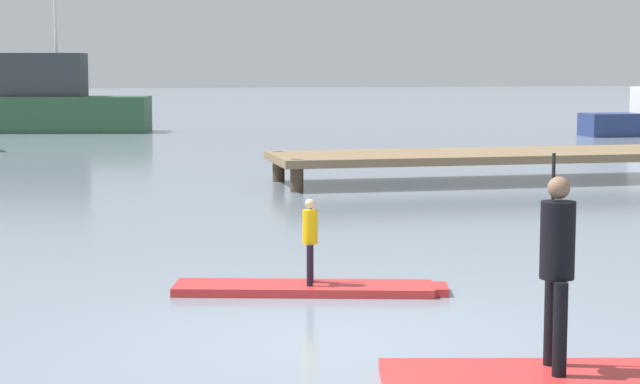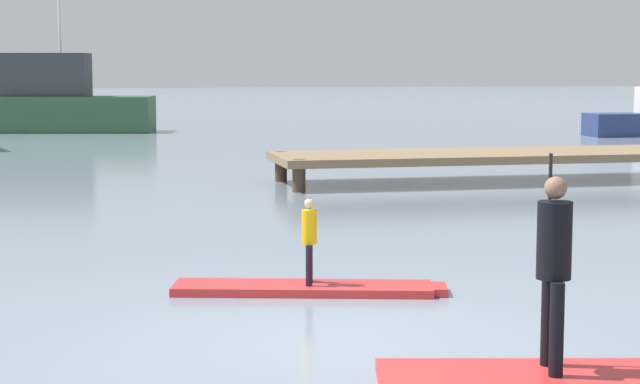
# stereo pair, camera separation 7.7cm
# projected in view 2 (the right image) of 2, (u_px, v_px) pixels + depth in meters

# --- Properties ---
(ground_plane) EXTENTS (240.00, 240.00, 0.00)m
(ground_plane) POSITION_uv_depth(u_px,v_px,m) (332.00, 336.00, 10.91)
(ground_plane) COLOR gray
(paddleboard_near) EXTENTS (3.29, 1.42, 0.10)m
(paddleboard_near) POSITION_uv_depth(u_px,v_px,m) (309.00, 288.00, 12.99)
(paddleboard_near) COLOR red
(paddleboard_near) RESTS_ON ground
(paddler_child_solo) EXTENTS (0.22, 0.37, 1.02)m
(paddler_child_solo) POSITION_uv_depth(u_px,v_px,m) (309.00, 237.00, 12.93)
(paddler_child_solo) COLOR black
(paddler_child_solo) RESTS_ON paddleboard_near
(paddleboard_far) EXTENTS (3.70, 1.52, 0.10)m
(paddleboard_far) POSITION_uv_depth(u_px,v_px,m) (590.00, 376.00, 9.31)
(paddleboard_far) COLOR red
(paddleboard_far) RESTS_ON ground
(paddler_adult) EXTENTS (0.35, 0.51, 1.84)m
(paddler_adult) POSITION_uv_depth(u_px,v_px,m) (554.00, 260.00, 9.20)
(paddler_adult) COLOR black
(paddler_adult) RESTS_ON paddleboard_far
(motor_boat_small_navy) EXTENTS (9.73, 4.07, 8.74)m
(motor_boat_small_navy) POSITION_uv_depth(u_px,v_px,m) (37.00, 104.00, 44.00)
(motor_boat_small_navy) COLOR #2D5638
(motor_boat_small_navy) RESTS_ON ground
(floating_dock) EXTENTS (10.50, 2.77, 0.69)m
(floating_dock) POSITION_uv_depth(u_px,v_px,m) (500.00, 156.00, 25.32)
(floating_dock) COLOR #846B4C
(floating_dock) RESTS_ON ground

